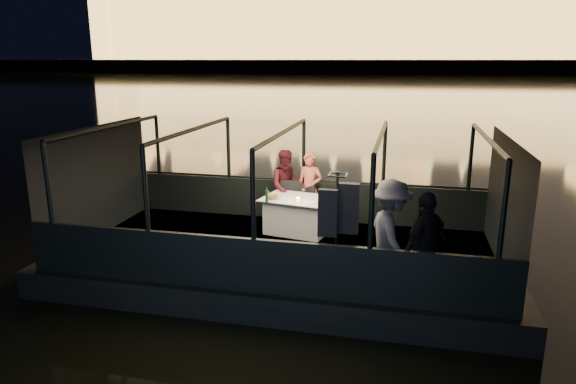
% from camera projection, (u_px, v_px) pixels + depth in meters
% --- Properties ---
extents(river_water, '(500.00, 500.00, 0.00)m').
position_uv_depth(river_water, '(394.00, 85.00, 85.73)').
color(river_water, black).
rests_on(river_water, ground).
extents(boat_hull, '(8.60, 4.40, 1.00)m').
position_uv_depth(boat_hull, '(284.00, 272.00, 10.24)').
color(boat_hull, black).
rests_on(boat_hull, river_water).
extents(boat_deck, '(8.00, 4.00, 0.04)m').
position_uv_depth(boat_deck, '(283.00, 249.00, 10.12)').
color(boat_deck, black).
rests_on(boat_deck, boat_hull).
extents(gunwale_port, '(8.00, 0.08, 0.90)m').
position_uv_depth(gunwale_port, '(303.00, 200.00, 11.89)').
color(gunwale_port, black).
rests_on(gunwale_port, boat_deck).
extents(gunwale_starboard, '(8.00, 0.08, 0.90)m').
position_uv_depth(gunwale_starboard, '(254.00, 266.00, 8.12)').
color(gunwale_starboard, black).
rests_on(gunwale_starboard, boat_deck).
extents(cabin_glass_port, '(8.00, 0.02, 1.40)m').
position_uv_depth(cabin_glass_port, '(304.00, 151.00, 11.60)').
color(cabin_glass_port, '#99B2B2').
rests_on(cabin_glass_port, gunwale_port).
extents(cabin_glass_starboard, '(8.00, 0.02, 1.40)m').
position_uv_depth(cabin_glass_starboard, '(253.00, 196.00, 7.83)').
color(cabin_glass_starboard, '#99B2B2').
rests_on(cabin_glass_starboard, gunwale_starboard).
extents(cabin_roof_glass, '(8.00, 4.00, 0.02)m').
position_uv_depth(cabin_roof_glass, '(283.00, 132.00, 9.54)').
color(cabin_roof_glass, '#99B2B2').
rests_on(cabin_roof_glass, boat_deck).
extents(end_wall_fore, '(0.02, 4.00, 2.30)m').
position_uv_depth(end_wall_fore, '(97.00, 181.00, 10.69)').
color(end_wall_fore, black).
rests_on(end_wall_fore, boat_deck).
extents(end_wall_aft, '(0.02, 4.00, 2.30)m').
position_uv_depth(end_wall_aft, '(506.00, 205.00, 8.97)').
color(end_wall_aft, black).
rests_on(end_wall_aft, boat_deck).
extents(canopy_ribs, '(8.00, 4.00, 2.30)m').
position_uv_depth(canopy_ribs, '(283.00, 192.00, 9.83)').
color(canopy_ribs, black).
rests_on(canopy_ribs, boat_deck).
extents(embankment, '(400.00, 140.00, 6.00)m').
position_uv_depth(embankment, '(403.00, 67.00, 208.15)').
color(embankment, '#423D33').
rests_on(embankment, ground).
extents(dining_table_central, '(1.62, 1.30, 0.77)m').
position_uv_depth(dining_table_central, '(298.00, 215.00, 10.96)').
color(dining_table_central, beige).
rests_on(dining_table_central, boat_deck).
extents(chair_port_left, '(0.48, 0.48, 0.97)m').
position_uv_depth(chair_port_left, '(288.00, 206.00, 11.44)').
color(chair_port_left, black).
rests_on(chair_port_left, boat_deck).
extents(chair_port_right, '(0.49, 0.49, 0.89)m').
position_uv_depth(chair_port_right, '(304.00, 207.00, 11.36)').
color(chair_port_right, black).
rests_on(chair_port_right, boat_deck).
extents(coat_stand, '(0.57, 0.48, 1.95)m').
position_uv_depth(coat_stand, '(336.00, 236.00, 8.13)').
color(coat_stand, black).
rests_on(coat_stand, boat_deck).
extents(person_woman_coral, '(0.64, 0.48, 1.62)m').
position_uv_depth(person_woman_coral, '(309.00, 191.00, 11.53)').
color(person_woman_coral, '#CD624A').
rests_on(person_woman_coral, boat_deck).
extents(person_man_maroon, '(0.97, 0.87, 1.66)m').
position_uv_depth(person_man_maroon, '(287.00, 190.00, 11.64)').
color(person_man_maroon, '#441318').
rests_on(person_man_maroon, boat_deck).
extents(passenger_stripe, '(1.04, 1.34, 1.82)m').
position_uv_depth(passenger_stripe, '(390.00, 239.00, 8.14)').
color(passenger_stripe, silver).
rests_on(passenger_stripe, boat_deck).
extents(passenger_dark, '(0.95, 1.06, 1.71)m').
position_uv_depth(passenger_dark, '(425.00, 245.00, 7.86)').
color(passenger_dark, black).
rests_on(passenger_dark, boat_deck).
extents(wine_bottle, '(0.07, 0.07, 0.31)m').
position_uv_depth(wine_bottle, '(267.00, 195.00, 10.56)').
color(wine_bottle, '#163D16').
rests_on(wine_bottle, dining_table_central).
extents(bread_basket, '(0.23, 0.23, 0.09)m').
position_uv_depth(bread_basket, '(273.00, 197.00, 10.79)').
color(bread_basket, olive).
rests_on(bread_basket, dining_table_central).
extents(amber_candle, '(0.08, 0.08, 0.09)m').
position_uv_depth(amber_candle, '(298.00, 200.00, 10.58)').
color(amber_candle, '#FFAC3F').
rests_on(amber_candle, dining_table_central).
extents(plate_near, '(0.23, 0.23, 0.01)m').
position_uv_depth(plate_near, '(310.00, 202.00, 10.52)').
color(plate_near, white).
rests_on(plate_near, dining_table_central).
extents(plate_far, '(0.34, 0.34, 0.02)m').
position_uv_depth(plate_far, '(279.00, 197.00, 10.94)').
color(plate_far, silver).
rests_on(plate_far, dining_table_central).
extents(wine_glass_white, '(0.08, 0.08, 0.20)m').
position_uv_depth(wine_glass_white, '(268.00, 197.00, 10.62)').
color(wine_glass_white, silver).
rests_on(wine_glass_white, dining_table_central).
extents(wine_glass_red, '(0.09, 0.09, 0.21)m').
position_uv_depth(wine_glass_red, '(303.00, 194.00, 10.79)').
color(wine_glass_red, silver).
rests_on(wine_glass_red, dining_table_central).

